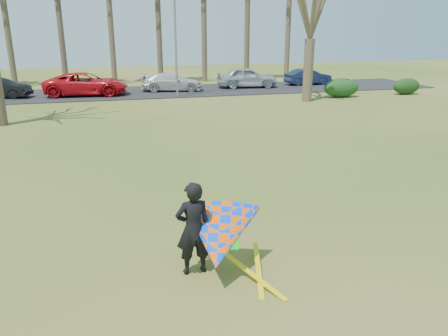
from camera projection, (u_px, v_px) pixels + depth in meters
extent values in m
plane|color=#285111|center=(247.00, 240.00, 9.94)|extent=(100.00, 100.00, 0.00)
cube|color=black|center=(145.00, 92.00, 32.92)|extent=(46.00, 7.00, 0.06)
cylinder|color=brown|center=(7.00, 30.00, 34.60)|extent=(0.48, 0.48, 9.00)
cylinder|color=#4C3A2D|center=(60.00, 25.00, 35.49)|extent=(0.48, 0.48, 9.70)
cylinder|color=#4E402E|center=(110.00, 21.00, 36.37)|extent=(0.48, 0.48, 10.40)
cylinder|color=#453529|center=(159.00, 30.00, 37.58)|extent=(0.48, 0.48, 9.00)
cylinder|color=brown|center=(204.00, 26.00, 38.46)|extent=(0.48, 0.48, 9.70)
cylinder|color=#47382B|center=(247.00, 22.00, 39.35)|extent=(0.48, 0.48, 10.40)
cylinder|color=brown|center=(288.00, 30.00, 40.56)|extent=(0.48, 0.48, 9.00)
cylinder|color=#4F3E2F|center=(308.00, 71.00, 28.37)|extent=(0.64, 0.64, 3.99)
cylinder|color=gray|center=(175.00, 38.00, 29.45)|extent=(0.16, 0.16, 8.00)
ellipsoid|color=#163D17|center=(341.00, 88.00, 30.46)|extent=(2.63, 1.19, 1.31)
ellipsoid|color=black|center=(406.00, 86.00, 31.84)|extent=(2.12, 1.00, 1.18)
imported|color=black|center=(0.00, 88.00, 29.86)|extent=(4.19, 2.42, 1.31)
imported|color=red|center=(86.00, 84.00, 30.90)|extent=(5.96, 3.19, 1.59)
imported|color=silver|center=(172.00, 82.00, 33.22)|extent=(4.87, 2.62, 1.34)
imported|color=#A7AEB5|center=(247.00, 77.00, 35.06)|extent=(4.94, 2.39, 1.62)
imported|color=#162143|center=(308.00, 77.00, 36.97)|extent=(4.01, 1.55, 1.30)
imported|color=black|center=(193.00, 228.00, 8.34)|extent=(0.71, 0.49, 1.88)
cone|color=#0544F3|center=(219.00, 236.00, 8.25)|extent=(2.13, 2.39, 2.02)
cube|color=#0CBF19|center=(226.00, 239.00, 8.23)|extent=(0.62, 0.60, 0.24)
cube|color=yellow|center=(252.00, 280.00, 8.32)|extent=(0.85, 1.66, 0.28)
cube|color=yellow|center=(258.00, 273.00, 8.56)|extent=(0.56, 1.76, 0.22)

